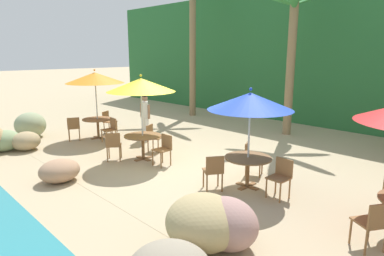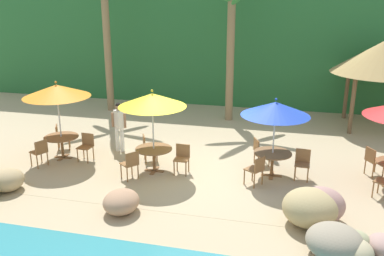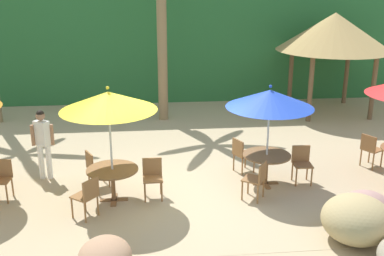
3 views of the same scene
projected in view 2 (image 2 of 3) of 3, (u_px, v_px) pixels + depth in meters
ground_plane at (200, 172)px, 12.63m from camera, size 120.00×120.00×0.00m
terrace_deck at (200, 172)px, 12.63m from camera, size 18.00×5.20×0.01m
foliage_backdrop at (242, 40)px, 20.03m from camera, size 28.00×2.40×6.00m
rock_seawall at (228, 207)px, 9.72m from camera, size 15.84×3.18×0.95m
umbrella_orange at (57, 91)px, 13.01m from camera, size 2.09×2.09×2.56m
dining_table_orange at (62, 140)px, 13.52m from camera, size 1.10×1.10×0.74m
chair_orange_seaward at (86, 145)px, 13.38m from camera, size 0.45×0.45×0.87m
chair_orange_inland at (60, 135)px, 14.31m from camera, size 0.57×0.57×0.87m
chair_orange_left at (40, 151)px, 12.86m from camera, size 0.57×0.56×0.87m
umbrella_yellow at (152, 100)px, 11.99m from camera, size 1.98×1.98×2.54m
dining_table_yellow at (154, 152)px, 12.48m from camera, size 1.10×1.10×0.74m
chair_yellow_seaward at (182, 157)px, 12.42m from camera, size 0.43×0.44×0.87m
chair_yellow_inland at (148, 146)px, 13.29m from camera, size 0.57×0.57×0.87m
chair_yellow_left at (131, 163)px, 11.95m from camera, size 0.60×0.59×0.87m
umbrella_blue at (276, 109)px, 11.71m from camera, size 1.95×1.95×2.37m
dining_table_blue at (273, 157)px, 12.15m from camera, size 1.10×1.10×0.74m
chair_blue_seaward at (302, 162)px, 12.04m from camera, size 0.44×0.45×0.87m
chair_blue_inland at (259, 150)px, 12.96m from camera, size 0.56×0.56×0.87m
chair_blue_left at (256, 169)px, 11.57m from camera, size 0.59×0.59×0.87m
chair_red_inland at (373, 159)px, 12.21m from camera, size 0.58×0.58×0.87m
palm_tree_nearest at (106, 12)px, 18.00m from camera, size 3.59×3.67×6.66m
palm_tree_second at (231, 27)px, 16.69m from camera, size 3.74×3.52×5.57m
palapa_hut at (384, 57)px, 15.98m from camera, size 3.92×3.92×3.46m
waiter_in_white at (119, 123)px, 13.99m from camera, size 0.52×0.36×1.70m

